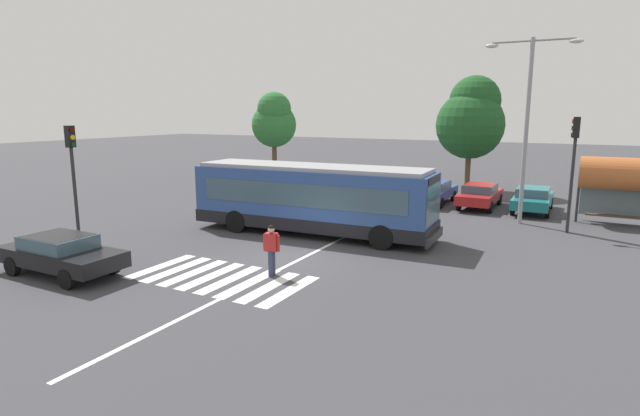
{
  "coord_description": "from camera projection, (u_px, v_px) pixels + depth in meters",
  "views": [
    {
      "loc": [
        9.66,
        -15.61,
        5.35
      ],
      "look_at": [
        -0.43,
        3.15,
        1.3
      ],
      "focal_mm": 28.5,
      "sensor_mm": 36.0,
      "label": 1
    }
  ],
  "objects": [
    {
      "name": "ground_plane",
      "position": [
        290.0,
        257.0,
        19.0
      ],
      "size": [
        160.0,
        160.0,
        0.0
      ],
      "primitive_type": "plane",
      "color": "#3D3D42"
    },
    {
      "name": "city_transit_bus",
      "position": [
        312.0,
        199.0,
        22.29
      ],
      "size": [
        11.02,
        3.1,
        3.06
      ],
      "color": "black",
      "rests_on": "ground_plane"
    },
    {
      "name": "pedestrian_crossing_street",
      "position": [
        272.0,
        247.0,
        16.65
      ],
      "size": [
        0.57,
        0.36,
        1.72
      ],
      "color": "#333856",
      "rests_on": "ground_plane"
    },
    {
      "name": "foreground_sedan",
      "position": [
        61.0,
        252.0,
        16.79
      ],
      "size": [
        4.5,
        1.88,
        1.35
      ],
      "color": "black",
      "rests_on": "ground_plane"
    },
    {
      "name": "parked_car_white",
      "position": [
        311.0,
        182.0,
        33.63
      ],
      "size": [
        1.88,
        4.5,
        1.35
      ],
      "color": "black",
      "rests_on": "ground_plane"
    },
    {
      "name": "parked_car_champagne",
      "position": [
        348.0,
        185.0,
        32.19
      ],
      "size": [
        2.17,
        4.63,
        1.35
      ],
      "color": "black",
      "rests_on": "ground_plane"
    },
    {
      "name": "parked_car_silver",
      "position": [
        392.0,
        187.0,
        31.19
      ],
      "size": [
        2.01,
        4.57,
        1.35
      ],
      "color": "black",
      "rests_on": "ground_plane"
    },
    {
      "name": "parked_car_blue",
      "position": [
        433.0,
        191.0,
        29.89
      ],
      "size": [
        1.89,
        4.51,
        1.35
      ],
      "color": "black",
      "rests_on": "ground_plane"
    },
    {
      "name": "parked_car_red",
      "position": [
        480.0,
        194.0,
        28.64
      ],
      "size": [
        1.9,
        4.51,
        1.35
      ],
      "color": "black",
      "rests_on": "ground_plane"
    },
    {
      "name": "parked_car_teal",
      "position": [
        533.0,
        198.0,
        27.38
      ],
      "size": [
        1.93,
        4.53,
        1.35
      ],
      "color": "black",
      "rests_on": "ground_plane"
    },
    {
      "name": "traffic_light_near_corner",
      "position": [
        73.0,
        164.0,
        21.2
      ],
      "size": [
        0.33,
        0.32,
        4.79
      ],
      "color": "#28282B",
      "rests_on": "ground_plane"
    },
    {
      "name": "traffic_light_far_corner",
      "position": [
        574.0,
        157.0,
        22.15
      ],
      "size": [
        0.33,
        0.32,
        5.13
      ],
      "color": "#28282B",
      "rests_on": "ground_plane"
    },
    {
      "name": "bus_stop_shelter",
      "position": [
        625.0,
        175.0,
        23.73
      ],
      "size": [
        3.84,
        1.54,
        3.25
      ],
      "color": "#28282B",
      "rests_on": "ground_plane"
    },
    {
      "name": "twin_arm_street_lamp",
      "position": [
        528.0,
        112.0,
        23.73
      ],
      "size": [
        4.19,
        0.32,
        8.69
      ],
      "color": "#939399",
      "rests_on": "ground_plane"
    },
    {
      "name": "background_tree_left",
      "position": [
        274.0,
        121.0,
        37.22
      ],
      "size": [
        3.28,
        3.28,
        6.77
      ],
      "color": "brown",
      "rests_on": "ground_plane"
    },
    {
      "name": "background_tree_right",
      "position": [
        472.0,
        118.0,
        34.15
      ],
      "size": [
        4.54,
        4.54,
        7.75
      ],
      "color": "brown",
      "rests_on": "ground_plane"
    },
    {
      "name": "crosswalk_painted_stripes",
      "position": [
        221.0,
        278.0,
        16.61
      ],
      "size": [
        5.75,
        3.08,
        0.01
      ],
      "color": "silver",
      "rests_on": "ground_plane"
    },
    {
      "name": "lane_center_line",
      "position": [
        326.0,
        246.0,
        20.5
      ],
      "size": [
        0.16,
        24.0,
        0.01
      ],
      "primitive_type": "cube",
      "color": "silver",
      "rests_on": "ground_plane"
    }
  ]
}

